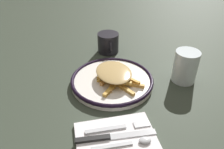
# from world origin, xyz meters

# --- Properties ---
(ground_plane) EXTENTS (2.60, 2.60, 0.00)m
(ground_plane) POSITION_xyz_m (0.00, 0.00, 0.00)
(ground_plane) COLOR #313A2D
(plate) EXTENTS (0.29, 0.29, 0.02)m
(plate) POSITION_xyz_m (0.00, 0.00, 0.01)
(plate) COLOR silver
(plate) RESTS_ON ground_plane
(fries_heap) EXTENTS (0.20, 0.16, 0.04)m
(fries_heap) POSITION_xyz_m (0.00, 0.01, 0.04)
(fries_heap) COLOR #E29548
(fries_heap) RESTS_ON plate
(napkin) EXTENTS (0.15, 0.21, 0.01)m
(napkin) POSITION_xyz_m (0.24, -0.04, 0.01)
(napkin) COLOR white
(napkin) RESTS_ON ground_plane
(fork) EXTENTS (0.02, 0.18, 0.00)m
(fork) POSITION_xyz_m (0.21, -0.02, 0.01)
(fork) COLOR silver
(fork) RESTS_ON napkin
(knife) EXTENTS (0.02, 0.21, 0.01)m
(knife) POSITION_xyz_m (0.24, -0.06, 0.01)
(knife) COLOR black
(knife) RESTS_ON napkin
(spoon) EXTENTS (0.02, 0.15, 0.01)m
(spoon) POSITION_xyz_m (0.27, -0.00, 0.01)
(spoon) COLOR silver
(spoon) RESTS_ON napkin
(water_glass) EXTENTS (0.08, 0.08, 0.11)m
(water_glass) POSITION_xyz_m (0.03, 0.25, 0.06)
(water_glass) COLOR silver
(water_glass) RESTS_ON ground_plane
(coffee_mug) EXTENTS (0.12, 0.09, 0.08)m
(coffee_mug) POSITION_xyz_m (-0.23, 0.03, 0.04)
(coffee_mug) COLOR black
(coffee_mug) RESTS_ON ground_plane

